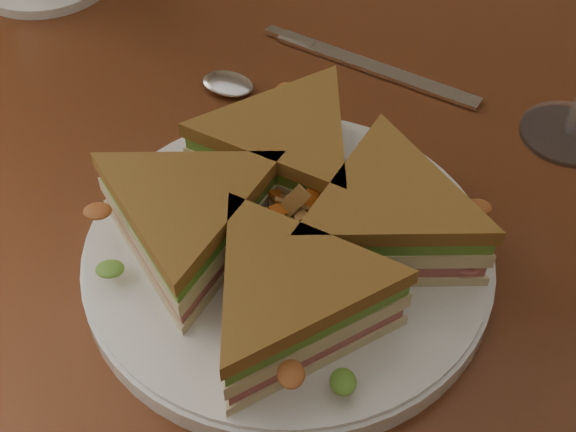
# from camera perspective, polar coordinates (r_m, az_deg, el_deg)

# --- Properties ---
(table) EXTENTS (1.20, 0.80, 0.75)m
(table) POSITION_cam_1_polar(r_m,az_deg,el_deg) (0.70, 3.63, -3.46)
(table) COLOR #3E1C0E
(table) RESTS_ON ground
(plate) EXTENTS (0.29, 0.29, 0.02)m
(plate) POSITION_cam_1_polar(r_m,az_deg,el_deg) (0.57, -0.00, -2.89)
(plate) COLOR silver
(plate) RESTS_ON table
(sandwich_wedges) EXTENTS (0.32, 0.32, 0.06)m
(sandwich_wedges) POSITION_cam_1_polar(r_m,az_deg,el_deg) (0.54, -0.00, -0.36)
(sandwich_wedges) COLOR beige
(sandwich_wedges) RESTS_ON plate
(crisps_mound) EXTENTS (0.09, 0.09, 0.05)m
(crisps_mound) POSITION_cam_1_polar(r_m,az_deg,el_deg) (0.54, -0.00, -0.65)
(crisps_mound) COLOR #D05E1A
(crisps_mound) RESTS_ON plate
(spoon) EXTENTS (0.18, 0.06, 0.01)m
(spoon) POSITION_cam_1_polar(r_m,az_deg,el_deg) (0.70, -2.93, 8.53)
(spoon) COLOR silver
(spoon) RESTS_ON table
(knife) EXTENTS (0.22, 0.03, 0.00)m
(knife) POSITION_cam_1_polar(r_m,az_deg,el_deg) (0.75, 5.22, 10.71)
(knife) COLOR silver
(knife) RESTS_ON table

